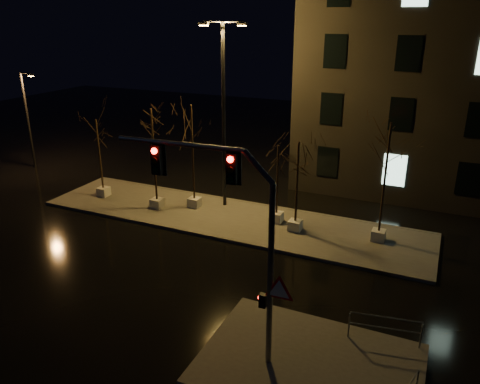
% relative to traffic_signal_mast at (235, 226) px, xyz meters
% --- Properties ---
extents(ground, '(90.00, 90.00, 0.00)m').
position_rel_traffic_signal_mast_xyz_m(ground, '(-5.11, 4.08, -4.80)').
color(ground, black).
rests_on(ground, ground).
extents(median, '(22.00, 5.00, 0.15)m').
position_rel_traffic_signal_mast_xyz_m(median, '(-5.11, 10.08, -4.73)').
color(median, '#4A4742').
rests_on(median, ground).
extents(sidewalk_corner, '(7.00, 5.00, 0.15)m').
position_rel_traffic_signal_mast_xyz_m(sidewalk_corner, '(2.39, 0.58, -4.73)').
color(sidewalk_corner, '#4A4742').
rests_on(sidewalk_corner, ground).
extents(tree_0, '(1.80, 1.80, 4.96)m').
position_rel_traffic_signal_mast_xyz_m(tree_0, '(-13.64, 9.85, -0.89)').
color(tree_0, beige).
rests_on(tree_0, median).
extents(tree_1, '(1.80, 1.80, 5.99)m').
position_rel_traffic_signal_mast_xyz_m(tree_1, '(-9.49, 9.60, -0.11)').
color(tree_1, beige).
rests_on(tree_1, median).
extents(tree_2, '(1.80, 1.80, 6.16)m').
position_rel_traffic_signal_mast_xyz_m(tree_2, '(-7.57, 10.62, 0.02)').
color(tree_2, beige).
rests_on(tree_2, median).
extents(tree_3, '(1.80, 1.80, 4.41)m').
position_rel_traffic_signal_mast_xyz_m(tree_3, '(-2.43, 10.58, -1.31)').
color(tree_3, beige).
rests_on(tree_3, median).
extents(tree_4, '(1.80, 1.80, 4.90)m').
position_rel_traffic_signal_mast_xyz_m(tree_4, '(-1.16, 9.96, -0.94)').
color(tree_4, beige).
rests_on(tree_4, median).
extents(tree_5, '(1.80, 1.80, 6.14)m').
position_rel_traffic_signal_mast_xyz_m(tree_5, '(3.01, 10.54, 0.00)').
color(tree_5, beige).
rests_on(tree_5, median).
extents(traffic_signal_mast, '(5.80, 0.45, 7.09)m').
position_rel_traffic_signal_mast_xyz_m(traffic_signal_mast, '(0.00, 0.00, 0.00)').
color(traffic_signal_mast, '#575A5E').
rests_on(traffic_signal_mast, sidewalk_corner).
extents(streetlight_main, '(2.57, 0.83, 10.33)m').
position_rel_traffic_signal_mast_xyz_m(streetlight_main, '(-6.07, 11.62, 1.30)').
color(streetlight_main, black).
rests_on(streetlight_main, median).
extents(streetlight_far, '(1.37, 0.31, 6.98)m').
position_rel_traffic_signal_mast_xyz_m(streetlight_far, '(-22.58, 12.88, -0.97)').
color(streetlight_far, black).
rests_on(streetlight_far, ground).
extents(guard_rail_a, '(2.39, 0.45, 1.04)m').
position_rel_traffic_signal_mast_xyz_m(guard_rail_a, '(4.42, 2.58, -3.97)').
color(guard_rail_a, '#575A5E').
rests_on(guard_rail_a, sidewalk_corner).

